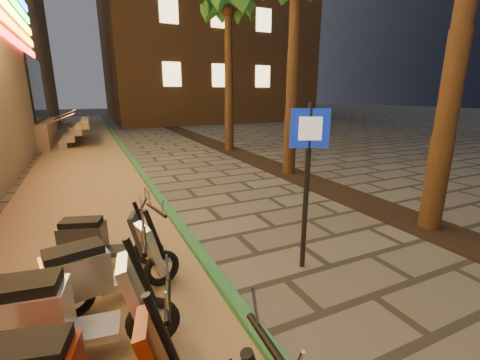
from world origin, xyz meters
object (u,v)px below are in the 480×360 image
scooter_7 (58,316)px  scooter_8 (100,271)px  pedestrian_sign (308,166)px  scooter_9 (99,240)px

scooter_7 → scooter_8: 0.88m
pedestrian_sign → scooter_8: bearing=-161.3°
pedestrian_sign → scooter_8: (-2.83, 0.26, -1.09)m
scooter_7 → scooter_9: scooter_7 is taller
scooter_8 → scooter_9: scooter_8 is taller
scooter_7 → scooter_8: size_ratio=1.09×
pedestrian_sign → scooter_9: (-2.80, 1.28, -1.15)m
scooter_8 → scooter_9: size_ratio=1.13×
pedestrian_sign → scooter_7: (-3.22, -0.52, -1.05)m
pedestrian_sign → scooter_8: size_ratio=1.49×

